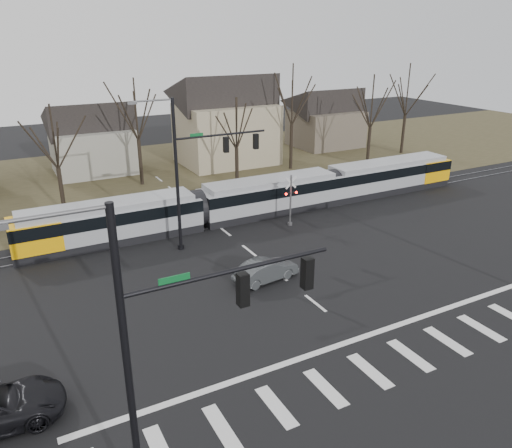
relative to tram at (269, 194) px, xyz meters
name	(u,v)px	position (x,y,z in m)	size (l,w,h in m)	color
ground	(337,321)	(-4.91, -16.00, -1.59)	(140.00, 140.00, 0.00)	black
grass_verge	(153,174)	(-4.91, 16.00, -1.59)	(140.00, 28.00, 0.01)	#38331E
crosswalk	(391,363)	(-4.91, -20.00, -1.59)	(27.00, 2.60, 0.01)	silver
stop_line	(360,338)	(-4.91, -17.80, -1.59)	(28.00, 0.35, 0.01)	silver
lane_dashes	(214,223)	(-4.91, 0.00, -1.59)	(0.18, 30.00, 0.01)	silver
rail_pair	(215,223)	(-4.91, -0.20, -1.56)	(90.00, 1.52, 0.06)	#59595E
tram	(269,194)	(0.00, 0.00, 0.00)	(38.57, 2.86, 2.92)	gray
sedan	(266,270)	(-6.00, -10.31, -0.92)	(4.23, 1.96, 1.34)	#3E4144
signal_pole_near_left	(182,342)	(-15.32, -22.00, 4.11)	(9.28, 0.44, 10.20)	black
signal_pole_far	(199,166)	(-7.32, -3.50, 4.11)	(9.28, 0.44, 10.20)	black
rail_crossing_signal	(291,202)	(0.09, -3.21, 0.29)	(1.08, 0.36, 4.00)	#59595B
tree_row	(189,135)	(-2.91, 10.00, 3.41)	(59.20, 7.20, 10.00)	black
house_b	(92,134)	(-9.91, 20.00, 2.38)	(8.64, 7.56, 7.65)	gray
house_c	(226,116)	(4.09, 17.00, 3.64)	(10.80, 8.64, 10.10)	gray
house_d	(326,115)	(19.09, 19.00, 2.38)	(8.64, 7.56, 7.65)	brown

